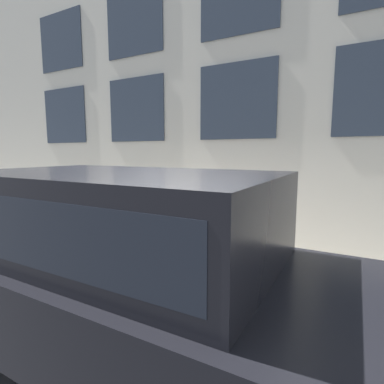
% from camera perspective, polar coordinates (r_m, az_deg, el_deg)
% --- Properties ---
extents(ground_plane, '(80.00, 80.00, 0.00)m').
position_cam_1_polar(ground_plane, '(4.79, -4.34, -19.14)').
color(ground_plane, '#38383A').
extents(sidewalk, '(2.72, 60.00, 0.15)m').
position_cam_1_polar(sidewalk, '(5.85, 3.16, -13.24)').
color(sidewalk, '#A8A093').
rests_on(sidewalk, ground_plane).
extents(building_facade, '(0.33, 40.00, 8.31)m').
position_cam_1_polar(building_facade, '(7.14, 9.18, 23.79)').
color(building_facade, beige).
rests_on(building_facade, ground_plane).
extents(fire_hydrant, '(0.32, 0.44, 0.78)m').
position_cam_1_polar(fire_hydrant, '(4.99, 2.69, -11.16)').
color(fire_hydrant, red).
rests_on(fire_hydrant, sidewalk).
extents(person, '(0.34, 0.22, 1.39)m').
position_cam_1_polar(person, '(5.67, -2.33, -4.31)').
color(person, '#998466').
rests_on(person, sidewalk).
extents(parked_truck_charcoal_near, '(2.03, 4.92, 1.97)m').
position_cam_1_polar(parked_truck_charcoal_near, '(3.20, -14.36, -11.44)').
color(parked_truck_charcoal_near, black).
rests_on(parked_truck_charcoal_near, ground_plane).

